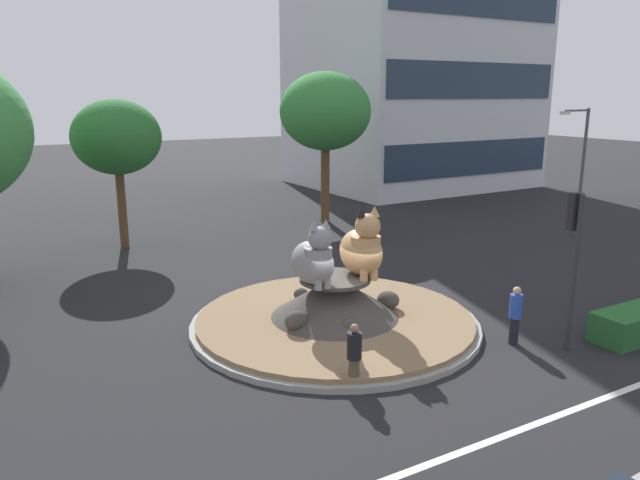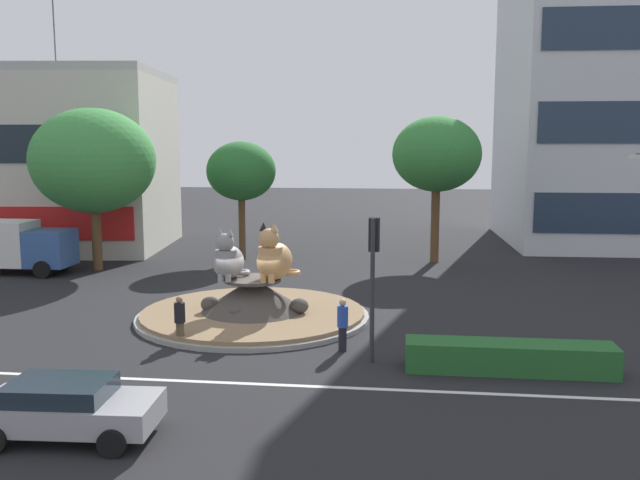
{
  "view_description": "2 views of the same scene",
  "coord_description": "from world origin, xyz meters",
  "px_view_note": "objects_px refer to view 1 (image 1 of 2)",
  "views": [
    {
      "loc": [
        -9.25,
        -15.41,
        7.2
      ],
      "look_at": [
        -0.41,
        0.22,
        2.81
      ],
      "focal_mm": 33.75,
      "sensor_mm": 36.0,
      "label": 1
    },
    {
      "loc": [
        5.72,
        -25.62,
        6.81
      ],
      "look_at": [
        2.64,
        0.15,
        3.15
      ],
      "focal_mm": 38.21,
      "sensor_mm": 36.0,
      "label": 2
    }
  ],
  "objects_px": {
    "cat_statue_calico": "(362,249)",
    "pedestrian_black_shirt": "(354,354)",
    "cat_statue_grey": "(314,260)",
    "pedestrian_blue_shirt": "(515,314)",
    "broadleaf_tree_behind_island": "(117,138)",
    "streetlight_arm": "(580,162)",
    "third_tree_left": "(325,112)",
    "traffic_light_mast": "(574,242)"
  },
  "relations": [
    {
      "from": "cat_statue_calico",
      "to": "pedestrian_black_shirt",
      "type": "height_order",
      "value": "cat_statue_calico"
    },
    {
      "from": "cat_statue_grey",
      "to": "pedestrian_black_shirt",
      "type": "height_order",
      "value": "cat_statue_grey"
    },
    {
      "from": "pedestrian_blue_shirt",
      "to": "broadleaf_tree_behind_island",
      "type": "bearing_deg",
      "value": -8.82
    },
    {
      "from": "broadleaf_tree_behind_island",
      "to": "streetlight_arm",
      "type": "height_order",
      "value": "broadleaf_tree_behind_island"
    },
    {
      "from": "pedestrian_blue_shirt",
      "to": "cat_statue_calico",
      "type": "bearing_deg",
      "value": 7.32
    },
    {
      "from": "cat_statue_calico",
      "to": "streetlight_arm",
      "type": "xyz_separation_m",
      "value": [
        16.27,
        4.77,
        1.39
      ]
    },
    {
      "from": "cat_statue_grey",
      "to": "pedestrian_blue_shirt",
      "type": "height_order",
      "value": "cat_statue_grey"
    },
    {
      "from": "pedestrian_black_shirt",
      "to": "third_tree_left",
      "type": "bearing_deg",
      "value": -149.04
    },
    {
      "from": "traffic_light_mast",
      "to": "third_tree_left",
      "type": "xyz_separation_m",
      "value": [
        2.8,
        18.73,
        3.02
      ]
    },
    {
      "from": "cat_statue_calico",
      "to": "broadleaf_tree_behind_island",
      "type": "height_order",
      "value": "broadleaf_tree_behind_island"
    },
    {
      "from": "cat_statue_grey",
      "to": "pedestrian_blue_shirt",
      "type": "bearing_deg",
      "value": 54.49
    },
    {
      "from": "streetlight_arm",
      "to": "pedestrian_black_shirt",
      "type": "height_order",
      "value": "streetlight_arm"
    },
    {
      "from": "cat_statue_calico",
      "to": "broadleaf_tree_behind_island",
      "type": "relative_size",
      "value": 0.33
    },
    {
      "from": "broadleaf_tree_behind_island",
      "to": "streetlight_arm",
      "type": "relative_size",
      "value": 1.07
    },
    {
      "from": "cat_statue_calico",
      "to": "pedestrian_black_shirt",
      "type": "relative_size",
      "value": 1.34
    },
    {
      "from": "cat_statue_calico",
      "to": "third_tree_left",
      "type": "xyz_separation_m",
      "value": [
        6.81,
        14.16,
        3.77
      ]
    },
    {
      "from": "third_tree_left",
      "to": "pedestrian_black_shirt",
      "type": "xyz_separation_m",
      "value": [
        -9.4,
        -17.76,
        -5.32
      ]
    },
    {
      "from": "third_tree_left",
      "to": "streetlight_arm",
      "type": "relative_size",
      "value": 1.29
    },
    {
      "from": "traffic_light_mast",
      "to": "third_tree_left",
      "type": "distance_m",
      "value": 19.18
    },
    {
      "from": "cat_statue_grey",
      "to": "pedestrian_blue_shirt",
      "type": "xyz_separation_m",
      "value": [
        4.76,
        -3.55,
        -1.43
      ]
    },
    {
      "from": "cat_statue_grey",
      "to": "pedestrian_black_shirt",
      "type": "relative_size",
      "value": 1.21
    },
    {
      "from": "cat_statue_grey",
      "to": "broadleaf_tree_behind_island",
      "type": "xyz_separation_m",
      "value": [
        -2.74,
        13.88,
        2.85
      ]
    },
    {
      "from": "cat_statue_calico",
      "to": "pedestrian_blue_shirt",
      "type": "relative_size",
      "value": 1.29
    },
    {
      "from": "third_tree_left",
      "to": "pedestrian_blue_shirt",
      "type": "bearing_deg",
      "value": -102.15
    },
    {
      "from": "streetlight_arm",
      "to": "third_tree_left",
      "type": "bearing_deg",
      "value": -50.69
    },
    {
      "from": "cat_statue_calico",
      "to": "traffic_light_mast",
      "type": "relative_size",
      "value": 0.5
    },
    {
      "from": "streetlight_arm",
      "to": "pedestrian_blue_shirt",
      "type": "xyz_separation_m",
      "value": [
        -13.29,
        -8.4,
        -2.9
      ]
    },
    {
      "from": "pedestrian_black_shirt",
      "to": "cat_statue_grey",
      "type": "bearing_deg",
      "value": -134.12
    },
    {
      "from": "third_tree_left",
      "to": "cat_statue_calico",
      "type": "bearing_deg",
      "value": -115.7
    },
    {
      "from": "third_tree_left",
      "to": "broadleaf_tree_behind_island",
      "type": "bearing_deg",
      "value": -178.18
    },
    {
      "from": "cat_statue_grey",
      "to": "third_tree_left",
      "type": "bearing_deg",
      "value": 150.1
    },
    {
      "from": "cat_statue_grey",
      "to": "streetlight_arm",
      "type": "distance_m",
      "value": 18.75
    },
    {
      "from": "cat_statue_calico",
      "to": "pedestrian_black_shirt",
      "type": "xyz_separation_m",
      "value": [
        -2.59,
        -3.6,
        -1.55
      ]
    },
    {
      "from": "cat_statue_calico",
      "to": "broadleaf_tree_behind_island",
      "type": "distance_m",
      "value": 14.78
    },
    {
      "from": "cat_statue_grey",
      "to": "traffic_light_mast",
      "type": "height_order",
      "value": "traffic_light_mast"
    },
    {
      "from": "pedestrian_blue_shirt",
      "to": "third_tree_left",
      "type": "bearing_deg",
      "value": -44.26
    },
    {
      "from": "traffic_light_mast",
      "to": "broadleaf_tree_behind_island",
      "type": "relative_size",
      "value": 0.65
    },
    {
      "from": "cat_statue_grey",
      "to": "pedestrian_black_shirt",
      "type": "xyz_separation_m",
      "value": [
        -0.81,
        -3.52,
        -1.47
      ]
    },
    {
      "from": "pedestrian_blue_shirt",
      "to": "pedestrian_black_shirt",
      "type": "height_order",
      "value": "pedestrian_blue_shirt"
    },
    {
      "from": "pedestrian_black_shirt",
      "to": "cat_statue_calico",
      "type": "bearing_deg",
      "value": -156.82
    },
    {
      "from": "third_tree_left",
      "to": "streetlight_arm",
      "type": "bearing_deg",
      "value": -44.77
    },
    {
      "from": "broadleaf_tree_behind_island",
      "to": "traffic_light_mast",
      "type": "bearing_deg",
      "value": -65.11
    }
  ]
}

